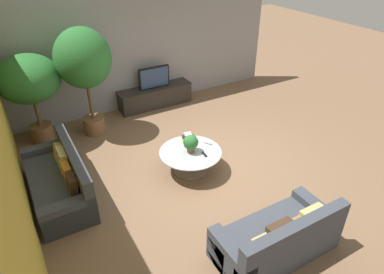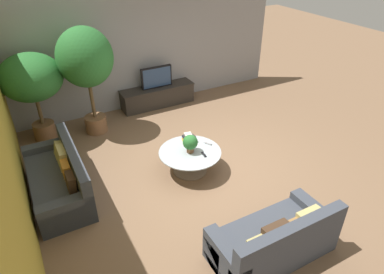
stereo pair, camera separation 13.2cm
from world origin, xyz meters
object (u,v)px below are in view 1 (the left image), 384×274
media_console (155,96)px  potted_plant_tabletop (191,143)px  coffee_table (190,157)px  couch_near_entry (278,239)px  potted_palm_corner (84,62)px  television (154,78)px  couch_by_wall (60,182)px  potted_palm_tall (29,82)px

media_console → potted_plant_tabletop: size_ratio=5.51×
coffee_table → couch_near_entry: bearing=-87.7°
couch_near_entry → potted_palm_corner: bearing=-74.9°
media_console → television: size_ratio=2.39×
couch_near_entry → couch_by_wall: bearing=-49.9°
television → potted_palm_corner: 2.05m
media_console → coffee_table: media_console is taller
coffee_table → couch_near_entry: 2.31m
couch_by_wall → couch_near_entry: same height
television → potted_plant_tabletop: (-0.60, -2.90, -0.14)m
media_console → couch_by_wall: (-2.88, -2.38, 0.02)m
potted_palm_corner → couch_near_entry: bearing=-74.9°
coffee_table → potted_plant_tabletop: (0.00, -0.01, 0.32)m
coffee_table → couch_by_wall: 2.34m
coffee_table → potted_palm_tall: 3.57m
couch_near_entry → potted_palm_tall: bearing=-64.4°
television → couch_near_entry: size_ratio=0.46×
television → potted_plant_tabletop: bearing=-101.7°
media_console → potted_plant_tabletop: potted_plant_tabletop is taller
couch_by_wall → couch_near_entry: 3.68m
television → coffee_table: television is taller
couch_near_entry → potted_palm_tall: size_ratio=0.91×
couch_by_wall → couch_near_entry: (2.37, -2.82, 0.00)m
potted_palm_corner → potted_plant_tabletop: (1.17, -2.35, -1.03)m
potted_palm_tall → potted_plant_tabletop: bearing=-48.9°
coffee_table → potted_palm_corner: (-1.17, 2.34, 1.35)m
television → potted_plant_tabletop: size_ratio=2.31×
couch_by_wall → potted_palm_corner: 2.54m
coffee_table → potted_plant_tabletop: bearing=-72.3°
potted_palm_tall → media_console: bearing=6.6°
coffee_table → potted_palm_tall: (-2.24, 2.56, 1.06)m
potted_plant_tabletop → coffee_table: bearing=107.7°
television → potted_palm_tall: bearing=-173.4°
potted_palm_tall → couch_near_entry: bearing=-64.4°
coffee_table → couch_by_wall: (-2.28, 0.51, -0.02)m
coffee_table → couch_by_wall: couch_by_wall is taller
potted_palm_corner → potted_plant_tabletop: potted_palm_corner is taller
coffee_table → potted_plant_tabletop: potted_plant_tabletop is taller
potted_palm_tall → potted_palm_corner: size_ratio=0.81×
couch_by_wall → potted_plant_tabletop: size_ratio=5.75×
potted_palm_tall → potted_palm_corner: potted_palm_corner is taller
television → couch_near_entry: bearing=-95.6°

